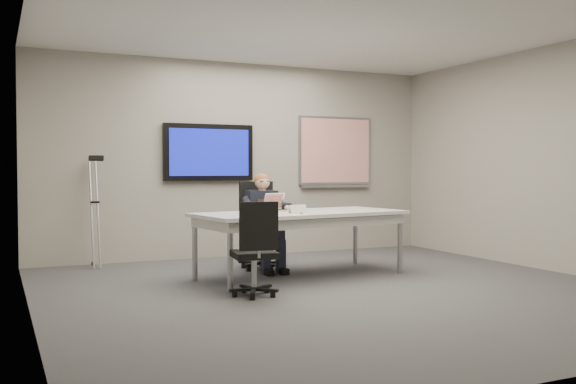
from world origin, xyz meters
name	(u,v)px	position (x,y,z in m)	size (l,w,h in m)	color
floor	(342,291)	(0.00, 0.00, 0.00)	(6.00, 6.00, 0.02)	#3D3D3F
ceiling	(343,19)	(0.00, 0.00, 2.80)	(6.00, 6.00, 0.02)	silver
wall_back	(241,160)	(0.00, 3.00, 1.40)	(6.00, 0.02, 2.80)	gray
wall_left	(29,152)	(-3.00, 0.00, 1.40)	(0.02, 6.00, 2.80)	gray
wall_right	(556,158)	(3.00, 0.00, 1.40)	(0.02, 6.00, 2.80)	gray
conference_table	(301,219)	(-0.01, 0.97, 0.68)	(2.60, 1.36, 0.76)	white
tv_display	(209,152)	(-0.50, 2.95, 1.50)	(1.30, 0.09, 0.80)	black
whiteboard	(335,152)	(1.55, 2.97, 1.53)	(1.25, 0.08, 1.10)	#919499
office_chair_far	(260,241)	(-0.22, 1.75, 0.34)	(0.59, 0.59, 1.10)	black
office_chair_near	(255,267)	(-0.94, 0.09, 0.30)	(0.51, 0.51, 0.95)	black
seated_person	(266,232)	(-0.22, 1.51, 0.49)	(0.38, 0.65, 1.21)	#1D2031
crutch	(95,210)	(-2.10, 2.74, 0.73)	(0.20, 0.45, 1.47)	#AFB2B7
laptop	(276,207)	(-0.22, 1.20, 0.82)	(0.35, 0.36, 0.21)	silver
name_tent	(298,209)	(-0.14, 0.79, 0.81)	(0.24, 0.07, 0.10)	silver
pen	(301,213)	(-0.16, 0.64, 0.77)	(0.01, 0.01, 0.13)	black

